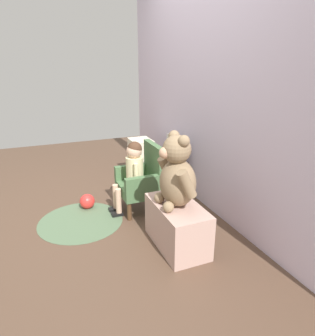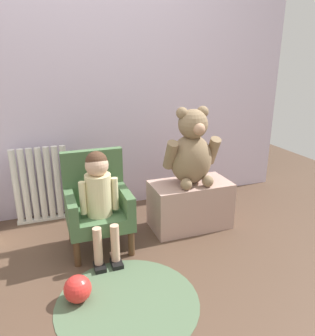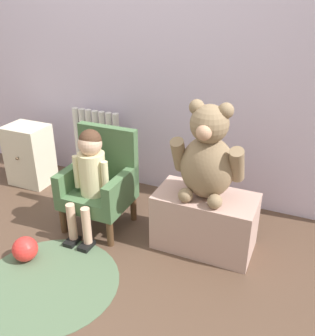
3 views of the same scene
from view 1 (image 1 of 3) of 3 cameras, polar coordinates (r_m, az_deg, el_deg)
ground_plane at (r=3.01m, az=-11.11°, el=-9.11°), size 6.00×6.00×0.00m
back_wall at (r=3.05m, az=8.95°, el=15.12°), size 3.80×0.05×2.40m
radiator at (r=3.49m, az=3.35°, el=0.88°), size 0.43×0.05×0.62m
small_dresser at (r=3.86m, az=-3.15°, el=1.86°), size 0.33×0.28×0.50m
child_armchair at (r=2.99m, az=-2.72°, el=-2.15°), size 0.42×0.39×0.67m
child_figure at (r=2.91m, az=-4.81°, el=0.18°), size 0.25×0.35×0.71m
low_bench at (r=2.46m, az=3.72°, el=-10.83°), size 0.61×0.33×0.37m
large_teddy_bear at (r=2.27m, az=3.72°, el=-1.26°), size 0.42×0.30×0.58m
floor_rug at (r=2.97m, az=-14.40°, el=-9.76°), size 0.79×0.79×0.01m
toy_ball at (r=3.17m, az=-13.23°, el=-6.20°), size 0.15×0.15×0.15m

